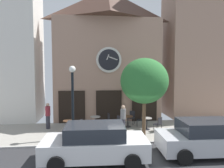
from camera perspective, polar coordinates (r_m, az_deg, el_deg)
ground_plane at (r=10.08m, az=7.26°, el=-18.28°), size 24.43×10.94×0.13m
clock_building at (r=16.02m, az=-1.36°, el=8.98°), size 7.94×4.15×9.96m
neighbor_building_left at (r=17.53m, az=-28.96°, el=10.65°), size 5.64×3.04×11.93m
neighbor_building_right at (r=19.04m, az=25.25°, el=13.73°), size 6.79×3.16×14.26m
street_lamp at (r=11.30m, az=-11.02°, el=-4.99°), size 0.36×0.36×4.01m
street_tree at (r=11.07m, az=9.11°, el=0.82°), size 2.60×2.34×4.43m
cafe_table_near_door at (r=12.80m, az=-12.29°, el=-11.12°), size 0.60×0.60×0.72m
cafe_table_center at (r=13.61m, az=-4.74°, el=-10.04°), size 0.66×0.66×0.72m
cafe_table_center_left at (r=13.66m, az=4.51°, el=-9.91°), size 0.68×0.68×0.73m
cafe_table_near_curb at (r=13.22m, az=9.79°, el=-10.45°), size 0.64×0.64×0.75m
cafe_chair_corner at (r=13.62m, az=-1.35°, el=-9.85°), size 0.47×0.47×0.90m
cafe_chair_mid_row at (r=12.23m, az=-9.22°, el=-11.51°), size 0.54×0.54×0.90m
cafe_chair_near_lamp at (r=12.91m, az=13.00°, el=-10.73°), size 0.55×0.55×0.90m
cafe_chair_left_end at (r=13.01m, az=2.39°, el=-10.52°), size 0.56×0.56×0.90m
cafe_chair_by_entrance at (r=13.84m, az=8.15°, el=-9.66°), size 0.47×0.47×0.90m
cafe_chair_under_awning at (r=14.38m, az=5.60°, el=-9.11°), size 0.55×0.55×0.90m
pedestrian_grey at (r=12.34m, az=3.13°, el=-9.73°), size 0.45×0.45×1.67m
pedestrian_maroon at (r=13.78m, az=-17.64°, el=-8.45°), size 0.45×0.45×1.67m
parked_car_white at (r=8.76m, az=-4.81°, el=-16.27°), size 4.35×2.12×1.55m
parked_car_silver at (r=10.28m, az=25.22°, el=-13.55°), size 4.35×2.12×1.55m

